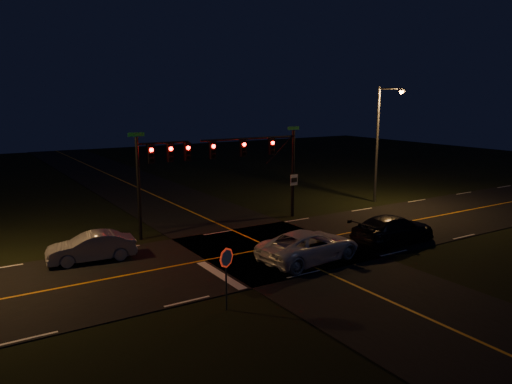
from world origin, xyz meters
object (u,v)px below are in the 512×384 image
pickup_white (309,246)px  sedan_silver (91,248)px  signal_mast_ne (264,157)px  suv_dark (393,230)px  stop_sign (226,265)px  streetlight_ne (381,135)px  signal_mast_nw (156,166)px

pickup_white → sedan_silver: (-9.35, 5.87, -0.07)m
sedan_silver → pickup_white: bearing=64.1°
signal_mast_ne → pickup_white: bearing=-108.1°
signal_mast_ne → suv_dark: (3.25, -8.43, -3.55)m
stop_sign → suv_dark: 12.76m
signal_mast_ne → pickup_white: signal_mast_ne is taller
stop_sign → sedan_silver: stop_sign is taller
signal_mast_ne → pickup_white: size_ratio=1.27×
streetlight_ne → sedan_silver: (-22.95, -2.63, -4.63)m
pickup_white → stop_sign: bearing=108.6°
streetlight_ne → suv_dark: size_ratio=1.59×
streetlight_ne → stop_sign: (-20.00, -11.47, -3.51)m
sedan_silver → signal_mast_ne: bearing=107.8°
streetlight_ne → stop_sign: size_ratio=3.53×
signal_mast_nw → stop_sign: signal_mast_nw is taller
signal_mast_nw → suv_dark: 14.10m
stop_sign → streetlight_ne: bearing=29.8°
streetlight_ne → signal_mast_nw: 18.42m
stop_sign → sedan_silver: size_ratio=0.57×
streetlight_ne → pickup_white: 16.67m
signal_mast_nw → streetlight_ne: bearing=0.5°
signal_mast_nw → stop_sign: 11.69m
signal_mast_ne → stop_sign: (-9.14, -11.32, -2.52)m
pickup_white → sedan_silver: size_ratio=1.31×
stop_sign → pickup_white: stop_sign is taller
streetlight_ne → suv_dark: streetlight_ne is taller
suv_dark → sedan_silver: suv_dark is taller
signal_mast_ne → suv_dark: signal_mast_ne is taller
suv_dark → signal_mast_nw: bearing=48.4°
signal_mast_ne → stop_sign: 14.77m
stop_sign → suv_dark: size_ratio=0.45×
signal_mast_ne → stop_sign: size_ratio=2.93×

